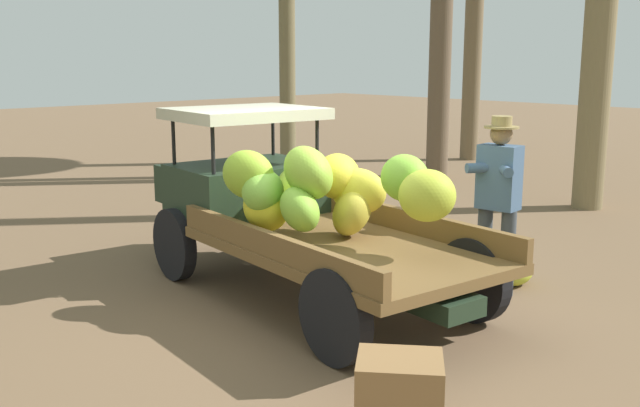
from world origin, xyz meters
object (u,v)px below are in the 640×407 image
at_px(truck, 286,203).
at_px(wooden_crate, 399,395).
at_px(farmer, 498,194).
at_px(loose_banana_bunch, 514,271).

xyz_separation_m(truck, wooden_crate, (-2.73, 1.39, -0.66)).
bearing_deg(truck, farmer, -129.68).
relative_size(truck, farmer, 2.53).
height_order(farmer, wooden_crate, farmer).
xyz_separation_m(farmer, wooden_crate, (-1.21, 2.87, -0.78)).
bearing_deg(wooden_crate, farmer, -67.16).
height_order(truck, loose_banana_bunch, truck).
relative_size(truck, wooden_crate, 8.38).
bearing_deg(loose_banana_bunch, wooden_crate, 110.45).
distance_m(farmer, loose_banana_bunch, 0.95).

